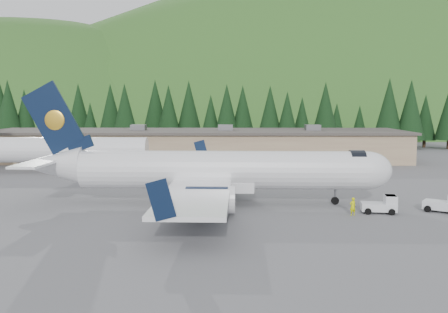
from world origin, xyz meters
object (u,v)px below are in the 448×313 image
Objects in this scene: terminal_building at (196,145)px; ramp_worker at (353,206)px; baggage_tug_a at (382,205)px; second_airliner at (49,149)px; baggage_tug_b at (446,204)px; airliner at (213,171)px.

ramp_worker is (16.33, -43.02, -1.82)m from terminal_building.
ramp_worker is at bearing -152.76° from baggage_tug_a.
second_airliner reaches higher than terminal_building.
baggage_tug_b reaches higher than ramp_worker.
airliner is 10.18× the size of baggage_tug_b.
second_airliner is at bearing 138.75° from airliner.
baggage_tug_b is (5.85, 0.33, 0.03)m from baggage_tug_a.
airliner is 0.51× the size of terminal_building.
baggage_tug_b reaches higher than baggage_tug_a.
terminal_building is (-19.20, 42.00, 1.90)m from baggage_tug_a.
ramp_worker is at bearing -36.70° from second_airliner.
airliner is 15.95m from baggage_tug_a.
ramp_worker is (-8.71, -1.35, 0.04)m from baggage_tug_b.
ramp_worker is (12.37, -5.04, -2.38)m from airliner.
airliner is 21.55m from baggage_tug_b.
airliner is at bearing -155.90° from baggage_tug_b.
baggage_tug_a reaches higher than ramp_worker.
second_airliner reaches higher than baggage_tug_a.
terminal_building is (-25.05, 41.67, 1.86)m from baggage_tug_b.
baggage_tug_b is at bearing -58.99° from terminal_building.
baggage_tug_a is at bearing -33.62° from second_airliner.
second_airliner is 17.15× the size of ramp_worker.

